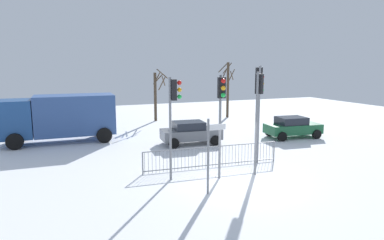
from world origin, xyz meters
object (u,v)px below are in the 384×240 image
object	(u,v)px
traffic_light_rear_left	(173,105)
traffic_light_mid_right	(259,100)
bare_tree_left	(156,94)
bare_tree_right	(228,88)
direction_sign_post	(210,152)
traffic_light_mid_left	(221,104)
car_green_near	(292,127)
car_grey_mid	(190,132)
delivery_truck	(60,116)
traffic_light_foreground_left	(259,92)

from	to	relation	value
traffic_light_rear_left	traffic_light_mid_right	xyz separation A→B (m)	(3.86, -0.68, 0.15)
bare_tree_left	bare_tree_right	bearing A→B (deg)	-3.75
direction_sign_post	traffic_light_mid_left	bearing A→B (deg)	49.02
traffic_light_rear_left	car_green_near	world-z (taller)	traffic_light_rear_left
traffic_light_rear_left	traffic_light_mid_right	bearing A→B (deg)	87.49
traffic_light_mid_left	traffic_light_mid_right	bearing A→B (deg)	-168.71
car_grey_mid	delivery_truck	distance (m)	8.61
direction_sign_post	bare_tree_left	distance (m)	18.07
traffic_light_mid_right	car_green_near	bearing A→B (deg)	101.66
car_grey_mid	bare_tree_left	bearing A→B (deg)	92.24
bare_tree_left	car_green_near	bearing A→B (deg)	-56.67
car_green_near	bare_tree_right	world-z (taller)	bare_tree_right
traffic_light_rear_left	direction_sign_post	bearing A→B (deg)	27.24
car_green_near	delivery_truck	distance (m)	15.78
direction_sign_post	car_grey_mid	size ratio (longest dim) A/B	0.77
traffic_light_foreground_left	traffic_light_mid_left	bearing A→B (deg)	-132.36
traffic_light_mid_left	traffic_light_rear_left	bearing A→B (deg)	-10.83
delivery_truck	direction_sign_post	bearing A→B (deg)	115.09
traffic_light_rear_left	bare_tree_right	distance (m)	18.61
traffic_light_rear_left	traffic_light_mid_left	size ratio (longest dim) A/B	0.98
traffic_light_rear_left	bare_tree_right	bearing A→B (deg)	152.46
traffic_light_mid_left	car_grey_mid	bearing A→B (deg)	-90.74
traffic_light_mid_left	bare_tree_left	xyz separation A→B (m)	(1.74, 16.43, -0.93)
bare_tree_right	bare_tree_left	bearing A→B (deg)	176.25
traffic_light_mid_left	car_grey_mid	xyz separation A→B (m)	(1.26, 6.83, -2.64)
traffic_light_rear_left	traffic_light_mid_right	world-z (taller)	traffic_light_mid_right
delivery_truck	bare_tree_right	xyz separation A→B (m)	(15.19, 5.48, 1.14)
bare_tree_right	traffic_light_rear_left	bearing A→B (deg)	-124.95
traffic_light_mid_right	car_green_near	world-z (taller)	traffic_light_mid_right
traffic_light_foreground_left	car_grey_mid	size ratio (longest dim) A/B	1.28
direction_sign_post	traffic_light_mid_right	bearing A→B (deg)	24.27
car_grey_mid	delivery_truck	size ratio (longest dim) A/B	0.55
car_grey_mid	traffic_light_rear_left	bearing A→B (deg)	-112.58
traffic_light_foreground_left	direction_sign_post	distance (m)	5.57
traffic_light_mid_left	delivery_truck	xyz separation A→B (m)	(-6.47, 10.49, -1.66)
traffic_light_mid_right	car_green_near	size ratio (longest dim) A/B	1.21
traffic_light_rear_left	car_green_near	xyz separation A→B (m)	(10.56, 5.25, -2.57)
direction_sign_post	bare_tree_left	xyz separation A→B (m)	(2.92, 17.82, 0.78)
traffic_light_mid_left	car_grey_mid	world-z (taller)	traffic_light_mid_left
bare_tree_right	traffic_light_mid_right	bearing A→B (deg)	-113.11
traffic_light_rear_left	bare_tree_left	xyz separation A→B (m)	(3.68, 15.71, -0.87)
traffic_light_foreground_left	traffic_light_mid_right	bearing A→B (deg)	-104.99
traffic_light_mid_right	traffic_light_rear_left	bearing A→B (deg)	-129.79
traffic_light_foreground_left	bare_tree_right	size ratio (longest dim) A/B	0.95
direction_sign_post	bare_tree_right	world-z (taller)	bare_tree_right
traffic_light_mid_left	car_green_near	xyz separation A→B (m)	(8.62, 5.98, -2.64)
bare_tree_left	bare_tree_right	size ratio (longest dim) A/B	0.89
traffic_light_rear_left	delivery_truck	world-z (taller)	traffic_light_rear_left
traffic_light_foreground_left	car_grey_mid	xyz separation A→B (m)	(-1.73, 5.11, -2.91)
traffic_light_mid_right	delivery_truck	bearing A→B (deg)	-171.08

